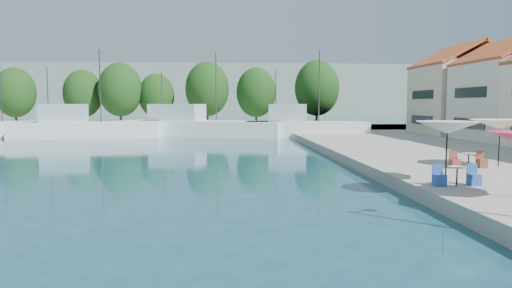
{
  "coord_description": "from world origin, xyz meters",
  "views": [
    {
      "loc": [
        -1.39,
        3.2,
        3.78
      ],
      "look_at": [
        0.12,
        26.0,
        1.78
      ],
      "focal_mm": 32.0,
      "sensor_mm": 36.0,
      "label": 1
    }
  ],
  "objects": [
    {
      "name": "quay_far",
      "position": [
        -8.0,
        67.0,
        0.3
      ],
      "size": [
        90.0,
        16.0,
        0.6
      ],
      "primitive_type": "cube",
      "color": "gray",
      "rests_on": "ground"
    },
    {
      "name": "hill_west",
      "position": [
        -30.0,
        160.0,
        8.0
      ],
      "size": [
        180.0,
        40.0,
        16.0
      ],
      "primitive_type": "cube",
      "color": "gray",
      "rests_on": "ground"
    },
    {
      "name": "hill_east",
      "position": [
        40.0,
        180.0,
        6.0
      ],
      "size": [
        140.0,
        40.0,
        12.0
      ],
      "primitive_type": "cube",
      "color": "gray",
      "rests_on": "ground"
    },
    {
      "name": "building_06",
      "position": [
        24.0,
        51.0,
        5.5
      ],
      "size": [
        9.0,
        8.8,
        10.2
      ],
      "color": "beige",
      "rests_on": "quay_right"
    },
    {
      "name": "trawler_02",
      "position": [
        -17.25,
        54.88,
        1.07
      ],
      "size": [
        16.01,
        5.9,
        10.2
      ],
      "rotation": [
        0.0,
        0.0,
        0.12
      ],
      "color": "white",
      "rests_on": "ground"
    },
    {
      "name": "trawler_03",
      "position": [
        -4.89,
        58.08,
        1.07
      ],
      "size": [
        20.44,
        10.95,
        10.2
      ],
      "rotation": [
        0.0,
        0.0,
        -0.31
      ],
      "color": "white",
      "rests_on": "ground"
    },
    {
      "name": "trawler_04",
      "position": [
        7.44,
        54.84,
        1.07
      ],
      "size": [
        14.47,
        6.21,
        10.2
      ],
      "rotation": [
        0.0,
        0.0,
        -0.19
      ],
      "color": "silver",
      "rests_on": "ground"
    },
    {
      "name": "tree_02",
      "position": [
        -31.28,
        70.44,
        5.43
      ],
      "size": [
        5.65,
        5.65,
        8.37
      ],
      "color": "#3F2B19",
      "rests_on": "quay_far"
    },
    {
      "name": "tree_03",
      "position": [
        -22.0,
        70.97,
        5.31
      ],
      "size": [
        5.51,
        5.51,
        8.16
      ],
      "color": "#3F2B19",
      "rests_on": "quay_far"
    },
    {
      "name": "tree_04",
      "position": [
        -16.36,
        69.56,
        5.84
      ],
      "size": [
        6.14,
        6.14,
        9.08
      ],
      "color": "#3F2B19",
      "rests_on": "quay_far"
    },
    {
      "name": "tree_05",
      "position": [
        -11.46,
        70.83,
        5.01
      ],
      "size": [
        5.16,
        5.16,
        7.64
      ],
      "color": "#3F2B19",
      "rests_on": "quay_far"
    },
    {
      "name": "tree_06",
      "position": [
        -4.03,
        69.26,
        5.94
      ],
      "size": [
        6.26,
        6.26,
        9.26
      ],
      "color": "#3F2B19",
      "rests_on": "quay_far"
    },
    {
      "name": "tree_07",
      "position": [
        2.98,
        68.7,
        5.46
      ],
      "size": [
        5.68,
        5.68,
        8.41
      ],
      "color": "#3F2B19",
      "rests_on": "quay_far"
    },
    {
      "name": "tree_08",
      "position": [
        11.86,
        69.15,
        6.12
      ],
      "size": [
        6.46,
        6.46,
        9.56
      ],
      "color": "#3F2B19",
      "rests_on": "quay_far"
    },
    {
      "name": "umbrella_white",
      "position": [
        7.61,
        21.15,
        2.84
      ],
      "size": [
        2.61,
        2.61,
        2.49
      ],
      "color": "black",
      "rests_on": "quay_right"
    },
    {
      "name": "umbrella_cream",
      "position": [
        12.5,
        25.43,
        2.76
      ],
      "size": [
        3.09,
        3.09,
        2.41
      ],
      "color": "black",
      "rests_on": "quay_right"
    },
    {
      "name": "cafe_table_02",
      "position": [
        7.6,
        20.23,
        0.89
      ],
      "size": [
        1.82,
        0.7,
        0.76
      ],
      "color": "black",
      "rests_on": "quay_right"
    },
    {
      "name": "cafe_table_03",
      "position": [
        10.71,
        25.05,
        0.89
      ],
      "size": [
        1.82,
        0.7,
        0.76
      ],
      "color": "black",
      "rests_on": "quay_right"
    }
  ]
}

